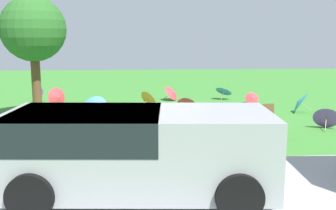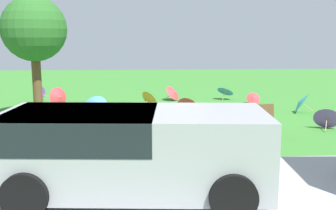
{
  "view_description": "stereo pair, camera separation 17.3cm",
  "coord_description": "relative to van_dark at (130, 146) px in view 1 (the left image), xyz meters",
  "views": [
    {
      "loc": [
        0.87,
        13.45,
        2.82
      ],
      "look_at": [
        0.03,
        0.91,
        0.6
      ],
      "focal_mm": 41.75,
      "sensor_mm": 36.0,
      "label": 1
    },
    {
      "loc": [
        0.7,
        13.46,
        2.82
      ],
      "look_at": [
        0.03,
        0.91,
        0.6
      ],
      "focal_mm": 41.75,
      "sensor_mm": 36.0,
      "label": 2
    }
  ],
  "objects": [
    {
      "name": "ground",
      "position": [
        -1.1,
        -6.79,
        -0.91
      ],
      "size": [
        40.0,
        40.0,
        0.0
      ],
      "primitive_type": "plane",
      "color": "#387A2D"
    },
    {
      "name": "road_strip",
      "position": [
        -1.1,
        -0.03,
        -0.91
      ],
      "size": [
        40.0,
        4.11,
        0.01
      ],
      "primitive_type": "cube",
      "color": "#9E9EA3",
      "rests_on": "ground"
    },
    {
      "name": "van_dark",
      "position": [
        0.0,
        0.0,
        0.0
      ],
      "size": [
        4.72,
        2.4,
        1.53
      ],
      "color": "#99999E",
      "rests_on": "ground"
    },
    {
      "name": "park_bench",
      "position": [
        -3.23,
        -4.2,
        -0.45
      ],
      "size": [
        1.66,
        0.76,
        0.9
      ],
      "color": "brown",
      "rests_on": "ground"
    },
    {
      "name": "shade_tree",
      "position": [
        3.28,
        -6.53,
        2.1
      ],
      "size": [
        2.13,
        2.13,
        4.12
      ],
      "color": "brown",
      "rests_on": "ground"
    },
    {
      "name": "parasol_red_0",
      "position": [
        -3.05,
        -5.3,
        -0.57
      ],
      "size": [
        0.82,
        0.87,
        0.68
      ],
      "color": "tan",
      "rests_on": "ground"
    },
    {
      "name": "parasol_red_1",
      "position": [
        -1.82,
        -6.6,
        -0.5
      ],
      "size": [
        0.94,
        0.83,
        0.82
      ],
      "color": "tan",
      "rests_on": "ground"
    },
    {
      "name": "parasol_teal_0",
      "position": [
        -6.07,
        -7.31,
        -0.5
      ],
      "size": [
        0.91,
        1.05,
        0.81
      ],
      "color": "tan",
      "rests_on": "ground"
    },
    {
      "name": "parasol_red_2",
      "position": [
        -1.63,
        -3.95,
        -0.38
      ],
      "size": [
        0.88,
        0.91,
        0.81
      ],
      "color": "tan",
      "rests_on": "ground"
    },
    {
      "name": "parasol_blue_0",
      "position": [
        1.45,
        -6.81,
        -0.51
      ],
      "size": [
        1.07,
        0.93,
        0.81
      ],
      "color": "tan",
      "rests_on": "ground"
    },
    {
      "name": "parasol_purple_0",
      "position": [
        -5.91,
        -4.8,
        -0.54
      ],
      "size": [
        0.96,
        0.89,
        0.74
      ],
      "color": "tan",
      "rests_on": "ground"
    },
    {
      "name": "parasol_purple_1",
      "position": [
        4.36,
        -10.6,
        -0.58
      ],
      "size": [
        0.65,
        0.68,
        0.66
      ],
      "color": "tan",
      "rests_on": "ground"
    },
    {
      "name": "parasol_red_4",
      "position": [
        -4.86,
        -9.32,
        -0.64
      ],
      "size": [
        0.59,
        0.58,
        0.53
      ],
      "color": "tan",
      "rests_on": "ground"
    },
    {
      "name": "parasol_orange_0",
      "position": [
        -0.54,
        -8.82,
        -0.54
      ],
      "size": [
        0.9,
        0.92,
        0.75
      ],
      "color": "tan",
      "rests_on": "ground"
    },
    {
      "name": "parasol_orange_2",
      "position": [
        2.4,
        -4.82,
        -0.56
      ],
      "size": [
        0.77,
        0.7,
        0.71
      ],
      "color": "tan",
      "rests_on": "ground"
    },
    {
      "name": "parasol_red_5",
      "position": [
        -1.56,
        -10.44,
        -0.55
      ],
      "size": [
        0.87,
        0.92,
        0.69
      ],
      "color": "tan",
      "rests_on": "ground"
    },
    {
      "name": "parasol_red_6",
      "position": [
        3.17,
        -9.13,
        -0.51
      ],
      "size": [
        0.77,
        0.77,
        0.8
      ],
      "color": "tan",
      "rests_on": "ground"
    },
    {
      "name": "parasol_blue_2",
      "position": [
        -3.92,
        -10.56,
        -0.49
      ],
      "size": [
        1.01,
        1.01,
        0.69
      ],
      "color": "tan",
      "rests_on": "ground"
    }
  ]
}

